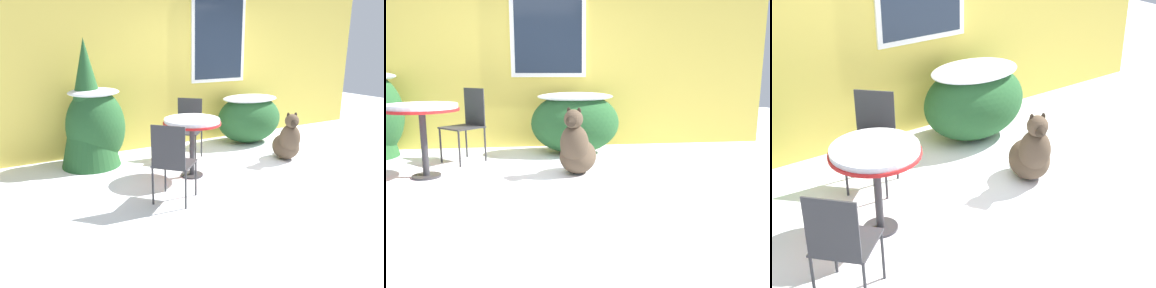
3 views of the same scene
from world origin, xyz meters
TOP-DOWN VIEW (x-y plane):
  - ground_plane at (0.00, 0.00)m, footprint 16.00×16.00m
  - house_wall at (0.03, 2.20)m, footprint 8.00×0.10m
  - shrub_left at (-1.94, 1.70)m, footprint 0.87×0.78m
  - shrub_middle at (0.85, 1.61)m, footprint 1.25×0.86m
  - evergreen_bush at (-2.04, 1.68)m, footprint 0.87×0.87m
  - patio_table at (-0.94, 0.55)m, footprint 0.78×0.78m
  - patio_chair_near_table at (-0.59, 1.30)m, footprint 0.61×0.61m
  - patio_chair_far_side at (-1.57, -0.12)m, footprint 0.61×0.61m
  - dog at (0.73, 0.47)m, footprint 0.57×0.69m

SIDE VIEW (x-z plane):
  - ground_plane at x=0.00m, z-range 0.00..0.00m
  - dog at x=0.73m, z-range -0.10..0.67m
  - shrub_middle at x=0.85m, z-range 0.03..0.90m
  - patio_chair_near_table at x=-0.59m, z-range 0.05..0.99m
  - patio_chair_far_side at x=-1.57m, z-range 0.05..0.99m
  - shrub_left at x=-1.94m, z-range 0.04..1.19m
  - patio_table at x=-0.94m, z-range 0.31..1.12m
  - evergreen_bush at x=-2.04m, z-range 0.00..1.86m
  - house_wall at x=0.03m, z-range 0.02..3.13m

